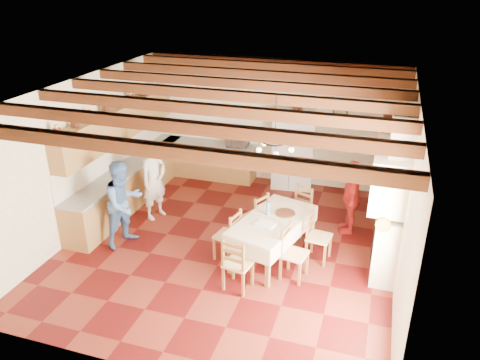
{
  "coord_description": "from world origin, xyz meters",
  "views": [
    {
      "loc": [
        2.5,
        -7.24,
        4.81
      ],
      "look_at": [
        0.1,
        0.3,
        1.25
      ],
      "focal_mm": 35.0,
      "sensor_mm": 36.0,
      "label": 1
    }
  ],
  "objects_px": {
    "refrigerator": "(294,148)",
    "chair_right_near": "(295,253)",
    "chair_left_far": "(255,216)",
    "person_woman_red": "(351,197)",
    "chair_right_far": "(319,236)",
    "chair_end_near": "(238,263)",
    "microwave": "(238,140)",
    "dining_table": "(272,223)",
    "person_woman_blue": "(124,203)",
    "chair_left_near": "(227,234)",
    "chair_end_far": "(298,211)",
    "hutch": "(390,165)",
    "person_man": "(154,180)"
  },
  "relations": [
    {
      "from": "person_woman_blue",
      "to": "person_woman_red",
      "type": "height_order",
      "value": "person_woman_blue"
    },
    {
      "from": "person_man",
      "to": "refrigerator",
      "type": "bearing_deg",
      "value": -24.33
    },
    {
      "from": "chair_right_near",
      "to": "person_woman_red",
      "type": "xyz_separation_m",
      "value": [
        0.72,
        1.89,
        0.28
      ]
    },
    {
      "from": "refrigerator",
      "to": "chair_right_near",
      "type": "xyz_separation_m",
      "value": [
        0.81,
        -3.73,
        -0.47
      ]
    },
    {
      "from": "chair_right_far",
      "to": "chair_end_near",
      "type": "height_order",
      "value": "same"
    },
    {
      "from": "chair_right_near",
      "to": "microwave",
      "type": "relative_size",
      "value": 1.84
    },
    {
      "from": "refrigerator",
      "to": "microwave",
      "type": "height_order",
      "value": "refrigerator"
    },
    {
      "from": "refrigerator",
      "to": "chair_end_far",
      "type": "bearing_deg",
      "value": -82.19
    },
    {
      "from": "chair_right_far",
      "to": "person_woman_red",
      "type": "height_order",
      "value": "person_woman_red"
    },
    {
      "from": "refrigerator",
      "to": "chair_right_near",
      "type": "distance_m",
      "value": 3.85
    },
    {
      "from": "refrigerator",
      "to": "chair_left_near",
      "type": "relative_size",
      "value": 1.98
    },
    {
      "from": "hutch",
      "to": "person_man",
      "type": "xyz_separation_m",
      "value": [
        -4.62,
        -1.78,
        -0.22
      ]
    },
    {
      "from": "refrigerator",
      "to": "person_woman_red",
      "type": "relative_size",
      "value": 1.25
    },
    {
      "from": "chair_left_far",
      "to": "chair_right_far",
      "type": "distance_m",
      "value": 1.37
    },
    {
      "from": "refrigerator",
      "to": "microwave",
      "type": "xyz_separation_m",
      "value": [
        -1.35,
        -0.14,
        0.09
      ]
    },
    {
      "from": "refrigerator",
      "to": "person_man",
      "type": "relative_size",
      "value": 1.13
    },
    {
      "from": "chair_end_far",
      "to": "microwave",
      "type": "xyz_separation_m",
      "value": [
        -1.93,
        2.09,
        0.56
      ]
    },
    {
      "from": "chair_left_near",
      "to": "person_woman_red",
      "type": "relative_size",
      "value": 0.63
    },
    {
      "from": "refrigerator",
      "to": "hutch",
      "type": "xyz_separation_m",
      "value": [
        2.2,
        -0.7,
        0.11
      ]
    },
    {
      "from": "dining_table",
      "to": "chair_right_near",
      "type": "bearing_deg",
      "value": -43.33
    },
    {
      "from": "chair_right_near",
      "to": "person_man",
      "type": "bearing_deg",
      "value": 79.03
    },
    {
      "from": "refrigerator",
      "to": "hutch",
      "type": "relative_size",
      "value": 0.9
    },
    {
      "from": "dining_table",
      "to": "chair_left_far",
      "type": "xyz_separation_m",
      "value": [
        -0.49,
        0.58,
        -0.23
      ]
    },
    {
      "from": "refrigerator",
      "to": "chair_end_far",
      "type": "distance_m",
      "value": 2.35
    },
    {
      "from": "chair_left_near",
      "to": "chair_end_far",
      "type": "relative_size",
      "value": 1.0
    },
    {
      "from": "person_woman_blue",
      "to": "chair_left_far",
      "type": "bearing_deg",
      "value": -47.09
    },
    {
      "from": "chair_end_near",
      "to": "person_woman_blue",
      "type": "height_order",
      "value": "person_woman_blue"
    },
    {
      "from": "hutch",
      "to": "chair_left_near",
      "type": "xyz_separation_m",
      "value": [
        -2.66,
        -2.8,
        -0.58
      ]
    },
    {
      "from": "chair_left_far",
      "to": "person_woman_blue",
      "type": "relative_size",
      "value": 0.57
    },
    {
      "from": "chair_left_near",
      "to": "chair_end_far",
      "type": "distance_m",
      "value": 1.64
    },
    {
      "from": "chair_left_far",
      "to": "person_woman_red",
      "type": "bearing_deg",
      "value": 140.18
    },
    {
      "from": "chair_left_far",
      "to": "chair_right_near",
      "type": "distance_m",
      "value": 1.46
    },
    {
      "from": "chair_left_far",
      "to": "chair_right_near",
      "type": "bearing_deg",
      "value": 67.95
    },
    {
      "from": "chair_end_near",
      "to": "person_woman_red",
      "type": "relative_size",
      "value": 0.63
    },
    {
      "from": "hutch",
      "to": "microwave",
      "type": "xyz_separation_m",
      "value": [
        -3.55,
        0.55,
        -0.01
      ]
    },
    {
      "from": "chair_left_far",
      "to": "person_woman_red",
      "type": "distance_m",
      "value": 1.93
    },
    {
      "from": "refrigerator",
      "to": "chair_right_far",
      "type": "height_order",
      "value": "refrigerator"
    },
    {
      "from": "person_man",
      "to": "person_woman_blue",
      "type": "bearing_deg",
      "value": -162.61
    },
    {
      "from": "refrigerator",
      "to": "chair_end_near",
      "type": "bearing_deg",
      "value": -96.83
    },
    {
      "from": "chair_end_far",
      "to": "refrigerator",
      "type": "bearing_deg",
      "value": 125.89
    },
    {
      "from": "hutch",
      "to": "chair_end_far",
      "type": "bearing_deg",
      "value": -141.87
    },
    {
      "from": "chair_right_far",
      "to": "person_man",
      "type": "relative_size",
      "value": 0.57
    },
    {
      "from": "chair_left_near",
      "to": "chair_end_near",
      "type": "relative_size",
      "value": 1.0
    },
    {
      "from": "person_woman_red",
      "to": "refrigerator",
      "type": "bearing_deg",
      "value": -146.42
    },
    {
      "from": "chair_right_far",
      "to": "person_woman_blue",
      "type": "relative_size",
      "value": 0.57
    },
    {
      "from": "dining_table",
      "to": "chair_left_near",
      "type": "relative_size",
      "value": 2.07
    },
    {
      "from": "person_man",
      "to": "person_woman_red",
      "type": "relative_size",
      "value": 1.11
    },
    {
      "from": "refrigerator",
      "to": "chair_right_far",
      "type": "distance_m",
      "value": 3.3
    },
    {
      "from": "chair_left_near",
      "to": "person_man",
      "type": "bearing_deg",
      "value": -106.28
    },
    {
      "from": "chair_end_far",
      "to": "hutch",
      "type": "bearing_deg",
      "value": 64.72
    }
  ]
}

